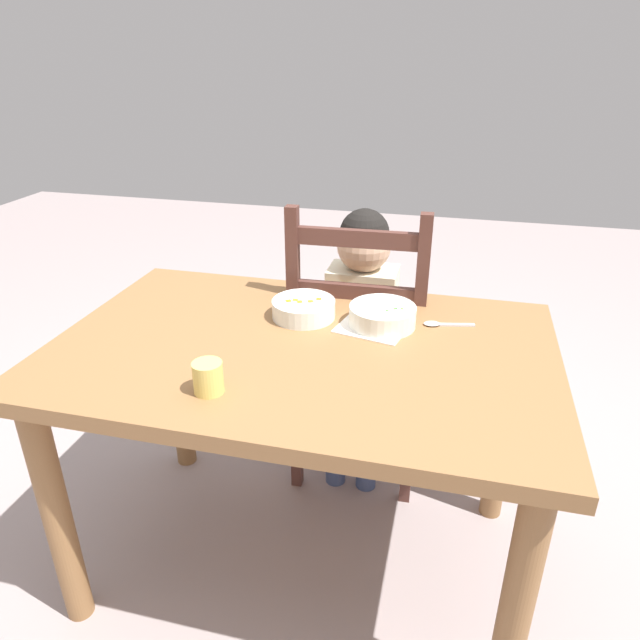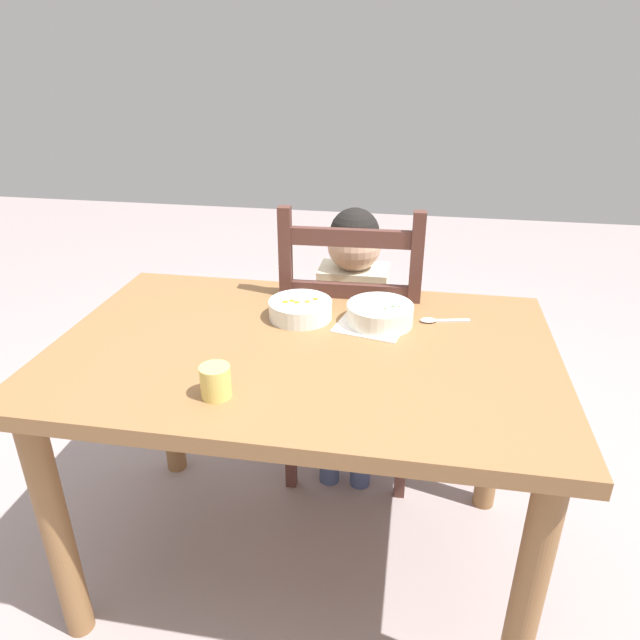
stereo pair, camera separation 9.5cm
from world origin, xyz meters
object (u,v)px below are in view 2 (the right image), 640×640
dining_chair (351,353)px  drinking_cup (216,381)px  dining_table (304,383)px  spoon (436,320)px  child_figure (352,309)px  bowl_of_peas (380,313)px  bowl_of_carrots (300,309)px

dining_chair → drinking_cup: 0.80m
dining_table → drinking_cup: drinking_cup is taller
spoon → drinking_cup: bearing=-135.9°
child_figure → bowl_of_peas: child_figure is taller
bowl_of_carrots → drinking_cup: 0.43m
dining_table → bowl_of_peas: size_ratio=7.04×
drinking_cup → child_figure: bearing=73.7°
bowl_of_carrots → drinking_cup: bearing=-103.3°
bowl_of_carrots → dining_chair: bearing=69.5°
dining_chair → drinking_cup: (-0.21, -0.71, 0.30)m
child_figure → spoon: 0.38m
dining_table → spoon: size_ratio=9.08×
bowl_of_carrots → spoon: bowl_of_carrots is taller
bowl_of_carrots → child_figure: bearing=69.5°
bowl_of_peas → child_figure: bearing=110.5°
dining_chair → bowl_of_carrots: (-0.11, -0.30, 0.29)m
child_figure → dining_table: bearing=-98.9°
child_figure → bowl_of_carrots: 0.34m
dining_chair → bowl_of_peas: size_ratio=5.64×
dining_chair → spoon: dining_chair is taller
dining_table → dining_chair: (0.07, 0.45, -0.15)m
dining_chair → child_figure: (-0.00, -0.00, 0.16)m
child_figure → bowl_of_carrots: size_ratio=5.56×
dining_chair → child_figure: dining_chair is taller
child_figure → spoon: (0.26, -0.26, 0.10)m
dining_chair → child_figure: size_ratio=1.04×
spoon → bowl_of_carrots: bearing=-174.4°
child_figure → drinking_cup: size_ratio=13.53×
drinking_cup → bowl_of_carrots: bearing=76.7°
dining_table → drinking_cup: size_ratio=17.57×
dining_table → drinking_cup: (-0.14, -0.26, 0.15)m
bowl_of_peas → spoon: size_ratio=1.29×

